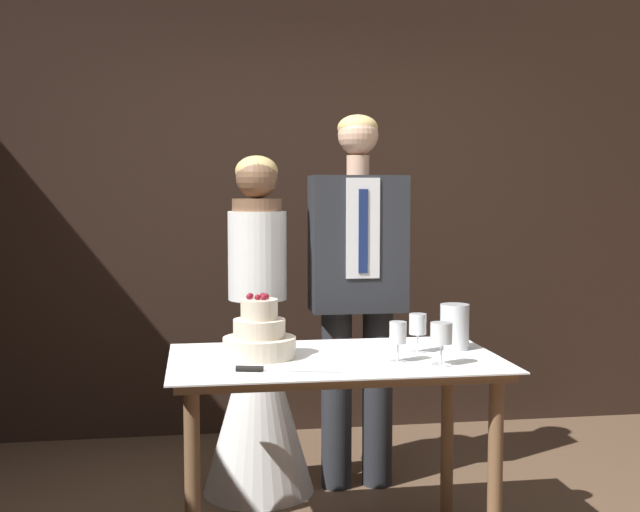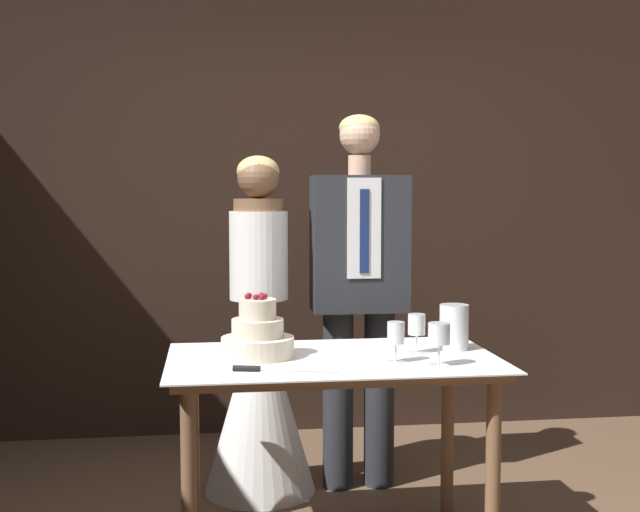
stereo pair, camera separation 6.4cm
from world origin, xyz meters
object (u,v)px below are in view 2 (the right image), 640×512
object	(u,v)px
cake_knife	(264,370)
wine_glass_far	(439,336)
wine_glass_near	(417,326)
groom	(359,281)
tiered_cake	(258,336)
hurricane_candle	(454,328)
wine_glass_middle	(396,335)
bride	(259,370)
cake_table	(333,384)

from	to	relation	value
cake_knife	wine_glass_far	distance (m)	0.66
wine_glass_near	groom	size ratio (longest dim) A/B	0.09
tiered_cake	cake_knife	world-z (taller)	tiered_cake
tiered_cake	hurricane_candle	distance (m)	0.81
wine_glass_near	tiered_cake	bearing A→B (deg)	179.57
wine_glass_middle	hurricane_candle	size ratio (longest dim) A/B	0.83
wine_glass_middle	hurricane_candle	bearing A→B (deg)	35.04
hurricane_candle	wine_glass_middle	bearing A→B (deg)	-144.96
tiered_cake	wine_glass_middle	xyz separation A→B (m)	(0.52, -0.17, 0.02)
wine_glass_far	bride	bearing A→B (deg)	122.47
tiered_cake	bride	world-z (taller)	bride
cake_knife	groom	size ratio (longest dim) A/B	0.21
cake_knife	wine_glass_near	bearing A→B (deg)	35.63
tiered_cake	wine_glass_far	bearing A→B (deg)	-20.67
tiered_cake	cake_table	bearing A→B (deg)	-8.88
wine_glass_middle	hurricane_candle	xyz separation A→B (m)	(0.29, 0.21, -0.01)
cake_knife	wine_glass_near	distance (m)	0.69
wine_glass_middle	bride	size ratio (longest dim) A/B	0.09
tiered_cake	hurricane_candle	world-z (taller)	tiered_cake
wine_glass_near	bride	size ratio (longest dim) A/B	0.10
hurricane_candle	bride	distance (m)	1.06
cake_table	tiered_cake	xyz separation A→B (m)	(-0.29, 0.05, 0.19)
cake_table	wine_glass_near	size ratio (longest dim) A/B	8.18
hurricane_candle	bride	xyz separation A→B (m)	(-0.76, 0.67, -0.30)
cake_knife	groom	distance (m)	1.13
wine_glass_near	cake_table	bearing A→B (deg)	-173.28
wine_glass_far	groom	world-z (taller)	groom
hurricane_candle	wine_glass_near	bearing A→B (deg)	-165.23
cake_table	wine_glass_near	bearing A→B (deg)	6.72
tiered_cake	hurricane_candle	xyz separation A→B (m)	(0.81, 0.04, 0.01)
tiered_cake	cake_knife	bearing A→B (deg)	-88.23
tiered_cake	groom	size ratio (longest dim) A/B	0.16
wine_glass_near	hurricane_candle	size ratio (longest dim) A/B	0.85
cake_table	hurricane_candle	bearing A→B (deg)	9.41
wine_glass_middle	cake_table	bearing A→B (deg)	151.77
cake_table	bride	size ratio (longest dim) A/B	0.79
wine_glass_near	wine_glass_far	bearing A→B (deg)	-84.97
tiered_cake	wine_glass_far	distance (m)	0.71
cake_table	wine_glass_middle	world-z (taller)	wine_glass_middle
cake_knife	tiered_cake	bearing A→B (deg)	105.05
cake_knife	bride	world-z (taller)	bride
wine_glass_far	cake_table	bearing A→B (deg)	151.07
cake_table	hurricane_candle	size ratio (longest dim) A/B	6.92
bride	groom	bearing A→B (deg)	-0.08
wine_glass_middle	tiered_cake	bearing A→B (deg)	162.20
wine_glass_near	groom	bearing A→B (deg)	98.11
tiered_cake	groom	world-z (taller)	groom
tiered_cake	cake_knife	distance (m)	0.28
wine_glass_near	wine_glass_middle	world-z (taller)	wine_glass_near
wine_glass_middle	groom	bearing A→B (deg)	88.62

